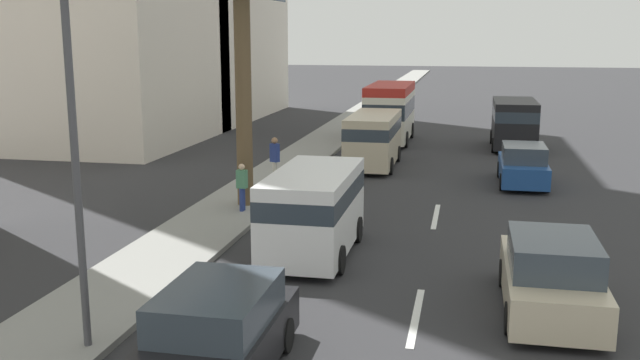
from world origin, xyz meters
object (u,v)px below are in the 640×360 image
object	(u,v)px
car_third	(523,166)
pedestrian_mid_block	(242,185)
car_second	(215,339)
car_fifth	(551,276)
street_lamp	(79,122)
minibus_lead	(390,111)
van_sixth	(514,121)
van_fourth	(373,137)
pedestrian_by_tree	(275,158)
van_seventh	(313,207)

from	to	relation	value
car_third	pedestrian_mid_block	world-z (taller)	pedestrian_mid_block
car_second	pedestrian_mid_block	size ratio (longest dim) A/B	2.96
car_fifth	street_lamp	size ratio (longest dim) A/B	0.66
minibus_lead	van_sixth	xyz separation A→B (m)	(-1.05, -6.44, -0.29)
minibus_lead	van_fourth	xyz separation A→B (m)	(-7.62, -0.12, -0.36)
car_second	car_third	world-z (taller)	car_second
car_second	car_third	xyz separation A→B (m)	(17.68, -6.15, -0.01)
van_fourth	pedestrian_by_tree	size ratio (longest dim) A/B	2.93
car_second	pedestrian_by_tree	distance (m)	15.40
car_fifth	pedestrian_mid_block	world-z (taller)	pedestrian_mid_block
car_fifth	pedestrian_mid_block	bearing A→B (deg)	53.36
minibus_lead	van_seventh	size ratio (longest dim) A/B	1.34
pedestrian_mid_block	street_lamp	distance (m)	10.86
minibus_lead	pedestrian_by_tree	distance (m)	13.15
van_seventh	car_fifth	bearing A→B (deg)	62.88
car_third	pedestrian_by_tree	world-z (taller)	pedestrian_by_tree
minibus_lead	van_seventh	world-z (taller)	minibus_lead
minibus_lead	van_sixth	distance (m)	6.53
van_seventh	pedestrian_by_tree	size ratio (longest dim) A/B	2.63
car_third	van_fourth	distance (m)	6.73
van_fourth	street_lamp	distance (m)	20.09
pedestrian_mid_block	street_lamp	xyz separation A→B (m)	(-10.34, -0.47, 3.29)
street_lamp	pedestrian_mid_block	bearing A→B (deg)	2.59
minibus_lead	van_fourth	distance (m)	7.63
car_third	car_fifth	distance (m)	13.36
van_fourth	street_lamp	world-z (taller)	street_lamp
car_third	van_sixth	world-z (taller)	van_sixth
minibus_lead	car_fifth	xyz separation A→B (m)	(-23.58, -5.97, -0.91)
car_second	van_seventh	bearing A→B (deg)	179.10
car_third	van_fourth	world-z (taller)	van_fourth
car_second	van_fourth	world-z (taller)	van_fourth
car_second	street_lamp	xyz separation A→B (m)	(0.56, 2.56, 3.51)
minibus_lead	van_seventh	xyz separation A→B (m)	(-20.65, -0.26, -0.40)
van_fourth	pedestrian_mid_block	world-z (taller)	van_fourth
van_seventh	street_lamp	bearing A→B (deg)	-21.84
minibus_lead	street_lamp	size ratio (longest dim) A/B	0.95
van_sixth	van_seventh	xyz separation A→B (m)	(-19.60, 6.17, -0.11)
car_third	pedestrian_mid_block	xyz separation A→B (m)	(-6.77, 9.18, 0.23)
car_fifth	car_second	bearing A→B (deg)	126.55
minibus_lead	van_fourth	world-z (taller)	minibus_lead
van_fourth	van_seventh	distance (m)	13.03
pedestrian_mid_block	minibus_lead	bearing A→B (deg)	87.58
van_fourth	pedestrian_by_tree	bearing A→B (deg)	-30.49
minibus_lead	van_fourth	size ratio (longest dim) A/B	1.20
car_third	van_sixth	xyz separation A→B (m)	(9.17, -0.14, 0.66)
van_seventh	pedestrian_mid_block	bearing A→B (deg)	-139.33
minibus_lead	pedestrian_by_tree	xyz separation A→B (m)	(-12.81, 2.93, -0.55)
van_fourth	pedestrian_by_tree	distance (m)	6.02
van_sixth	car_fifth	bearing A→B (deg)	178.83
minibus_lead	car_second	xyz separation A→B (m)	(-27.90, -0.15, -0.94)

